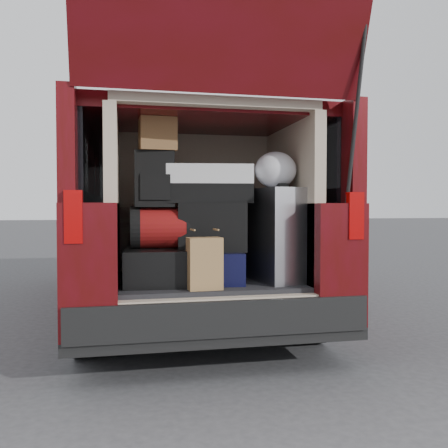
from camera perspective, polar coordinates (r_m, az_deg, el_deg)
The scene contains 13 objects.
ground at distance 3.35m, azimuth -1.33°, elevation -16.69°, with size 80.00×80.00×0.00m, color #343436.
minivan at distance 5.01m, azimuth -5.17°, elevation 0.14°, with size 1.90×5.35×2.77m.
load_floor at distance 3.53m, azimuth -2.16°, elevation -11.05°, with size 1.24×1.05×0.55m, color black.
black_hardshell at distance 3.33m, azimuth -8.02°, elevation -4.96°, with size 0.44×0.60×0.24m, color black.
navy_hardshell at distance 3.34m, azimuth -1.44°, elevation -5.13°, with size 0.41×0.50×0.22m, color black.
silver_roller at distance 3.36m, azimuth 6.41°, elevation -1.32°, with size 0.27×0.44×0.66m, color silver.
kraft_bag at distance 3.03m, azimuth -2.37°, elevation -4.76°, with size 0.21×0.14×0.33m, color #9D7C47.
red_duffel at distance 3.31m, azimuth -7.42°, elevation -0.43°, with size 0.44×0.28×0.28m, color maroon.
black_soft_case at distance 3.32m, azimuth -1.35°, elevation -0.38°, with size 0.47×0.28×0.34m, color black.
backpack at distance 3.28m, azimuth -8.35°, elevation 5.36°, with size 0.27×0.16×0.38m, color black.
twotone_duffel at distance 3.35m, azimuth -1.77°, elevation 4.79°, with size 0.59×0.31×0.27m, color silver.
grocery_sack_lower at distance 3.31m, azimuth -8.01°, elevation 10.58°, with size 0.24×0.20×0.22m, color brown.
plastic_bag_right at distance 3.37m, azimuth 6.22°, elevation 6.48°, with size 0.30×0.28×0.26m, color silver.
Camera 1 is at (-0.57, -3.12, 1.07)m, focal length 38.00 mm.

